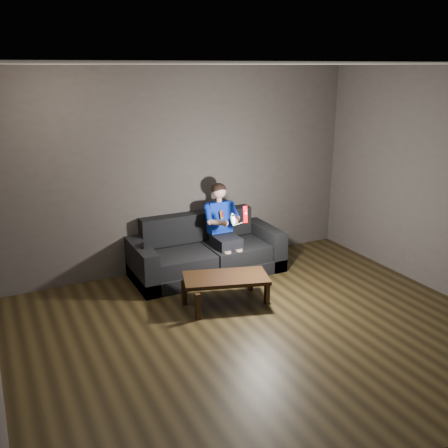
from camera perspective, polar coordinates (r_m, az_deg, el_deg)
floor at (r=5.12m, az=6.40°, el=-14.16°), size 5.00×5.00×0.00m
back_wall at (r=6.72m, az=-4.77°, el=6.11°), size 5.00×0.04×2.70m
ceiling at (r=4.35m, az=7.66°, el=17.66°), size 5.00×5.00×0.02m
sofa at (r=6.72m, az=-2.04°, el=-3.59°), size 2.00×0.86×0.77m
child at (r=6.63m, az=-0.13°, el=0.16°), size 0.47×0.58×1.16m
wii_remote_red at (r=6.22m, az=2.42°, el=1.12°), size 0.07×0.09×0.21m
nunchuk_white at (r=6.17m, az=1.03°, el=0.55°), size 0.07×0.10×0.16m
wii_remote_black at (r=6.26m, az=-9.33°, el=-2.46°), size 0.08×0.16×0.03m
coffee_table at (r=5.83m, az=0.20°, el=-6.43°), size 1.08×0.75×0.35m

